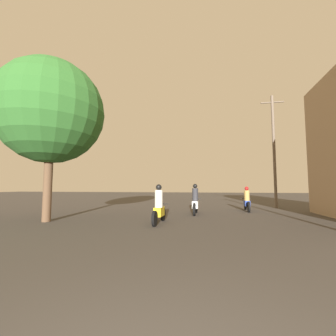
{
  "coord_description": "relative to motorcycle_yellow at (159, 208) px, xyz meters",
  "views": [
    {
      "loc": [
        0.27,
        -1.13,
        1.5
      ],
      "look_at": [
        -3.31,
        16.51,
        3.01
      ],
      "focal_mm": 24.0,
      "sensor_mm": 36.0,
      "label": 1
    }
  ],
  "objects": [
    {
      "name": "motorcycle_blue",
      "position": [
        4.23,
        5.65,
        -0.04
      ],
      "size": [
        0.6,
        2.08,
        1.52
      ],
      "rotation": [
        0.0,
        0.0,
        -0.08
      ],
      "color": "black",
      "rests_on": "ground_plane"
    },
    {
      "name": "motorcycle_white",
      "position": [
        1.22,
        3.43,
        0.01
      ],
      "size": [
        0.6,
        2.09,
        1.66
      ],
      "rotation": [
        0.0,
        0.0,
        0.0
      ],
      "color": "black",
      "rests_on": "ground_plane"
    },
    {
      "name": "street_tree",
      "position": [
        -4.89,
        -0.49,
        4.2
      ],
      "size": [
        4.64,
        4.64,
        7.18
      ],
      "color": "brown",
      "rests_on": "ground_plane"
    },
    {
      "name": "utility_pole_far",
      "position": [
        6.57,
        8.25,
        3.64
      ],
      "size": [
        1.6,
        0.2,
        8.23
      ],
      "color": "#6B5B4C",
      "rests_on": "ground_plane"
    },
    {
      "name": "motorcycle_yellow",
      "position": [
        0.0,
        0.0,
        0.0
      ],
      "size": [
        0.6,
        2.06,
        1.6
      ],
      "rotation": [
        0.0,
        0.0,
        -0.0
      ],
      "color": "black",
      "rests_on": "ground_plane"
    }
  ]
}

